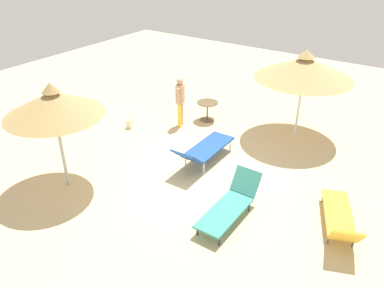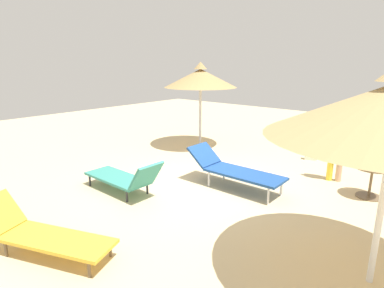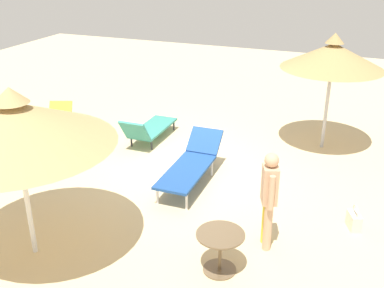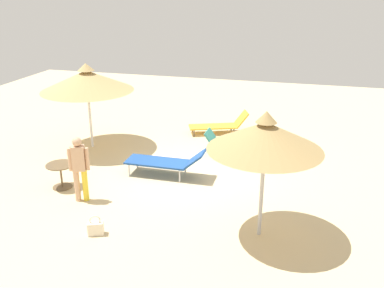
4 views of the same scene
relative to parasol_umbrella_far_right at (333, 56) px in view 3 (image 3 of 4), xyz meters
name	(u,v)px [view 3 (image 3 of 4)]	position (x,y,z in m)	size (l,w,h in m)	color
ground	(189,170)	(2.12, -2.47, -2.18)	(24.00, 24.00, 0.10)	beige
parasol_umbrella_far_right	(333,56)	(0.00, 0.00, 0.00)	(2.21, 2.21, 2.62)	#B2B2B7
parasol_umbrella_far_left	(14,123)	(5.64, -3.62, -0.03)	(2.76, 2.76, 2.62)	white
lounge_chair_near_right	(149,129)	(1.18, -3.87, -1.80)	(1.87, 0.62, 0.79)	teal
lounge_chair_front	(53,130)	(2.03, -5.94, -1.83)	(2.05, 1.25, 0.74)	gold
lounge_chair_center	(191,164)	(2.71, -2.20, -1.72)	(2.13, 0.69, 0.79)	#1E478C
person_standing_back	(269,195)	(4.20, -0.36, -1.23)	(0.45, 0.31, 1.59)	tan
handbag	(354,220)	(3.21, 0.89, -1.98)	(0.35, 0.27, 0.44)	beige
side_table_round	(220,245)	(5.03, -0.85, -1.70)	(0.69, 0.69, 0.63)	brown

